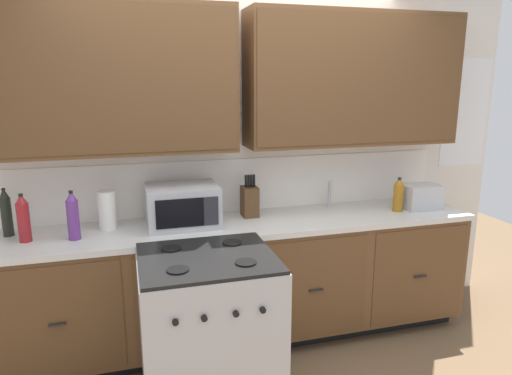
{
  "coord_description": "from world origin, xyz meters",
  "views": [
    {
      "loc": [
        -0.79,
        -2.72,
        1.89
      ],
      "look_at": [
        0.06,
        0.27,
        1.17
      ],
      "focal_mm": 32.5,
      "sensor_mm": 36.0,
      "label": 1
    }
  ],
  "objects_px": {
    "microwave": "(183,206)",
    "bottle_violet": "(73,216)",
    "stove_range": "(209,332)",
    "toaster": "(421,197)",
    "paper_towel_roll": "(107,210)",
    "bottle_dark": "(6,213)",
    "bottle_red": "(23,218)",
    "knife_block": "(250,201)",
    "bottle_amber": "(398,195)"
  },
  "relations": [
    {
      "from": "paper_towel_roll",
      "to": "bottle_amber",
      "type": "bearing_deg",
      "value": -4.09
    },
    {
      "from": "bottle_red",
      "to": "bottle_amber",
      "type": "relative_size",
      "value": 1.17
    },
    {
      "from": "bottle_violet",
      "to": "bottle_dark",
      "type": "bearing_deg",
      "value": 155.54
    },
    {
      "from": "stove_range",
      "to": "bottle_amber",
      "type": "relative_size",
      "value": 3.66
    },
    {
      "from": "toaster",
      "to": "bottle_dark",
      "type": "relative_size",
      "value": 0.89
    },
    {
      "from": "bottle_dark",
      "to": "knife_block",
      "type": "bearing_deg",
      "value": -0.06
    },
    {
      "from": "paper_towel_roll",
      "to": "bottle_dark",
      "type": "xyz_separation_m",
      "value": [
        -0.61,
        0.03,
        0.02
      ]
    },
    {
      "from": "toaster",
      "to": "bottle_amber",
      "type": "distance_m",
      "value": 0.21
    },
    {
      "from": "stove_range",
      "to": "microwave",
      "type": "xyz_separation_m",
      "value": [
        -0.05,
        0.67,
        0.59
      ]
    },
    {
      "from": "microwave",
      "to": "knife_block",
      "type": "bearing_deg",
      "value": 10.28
    },
    {
      "from": "paper_towel_roll",
      "to": "stove_range",
      "type": "bearing_deg",
      "value": -53.37
    },
    {
      "from": "microwave",
      "to": "bottle_dark",
      "type": "distance_m",
      "value": 1.11
    },
    {
      "from": "stove_range",
      "to": "bottle_violet",
      "type": "distance_m",
      "value": 1.11
    },
    {
      "from": "microwave",
      "to": "knife_block",
      "type": "distance_m",
      "value": 0.51
    },
    {
      "from": "bottle_amber",
      "to": "bottle_dark",
      "type": "relative_size",
      "value": 0.83
    },
    {
      "from": "microwave",
      "to": "bottle_amber",
      "type": "relative_size",
      "value": 1.85
    },
    {
      "from": "bottle_dark",
      "to": "bottle_violet",
      "type": "bearing_deg",
      "value": -24.46
    },
    {
      "from": "stove_range",
      "to": "knife_block",
      "type": "relative_size",
      "value": 3.06
    },
    {
      "from": "knife_block",
      "to": "bottle_violet",
      "type": "xyz_separation_m",
      "value": [
        -1.19,
        -0.19,
        0.04
      ]
    },
    {
      "from": "microwave",
      "to": "bottle_violet",
      "type": "height_order",
      "value": "bottle_violet"
    },
    {
      "from": "microwave",
      "to": "toaster",
      "type": "distance_m",
      "value": 1.82
    },
    {
      "from": "knife_block",
      "to": "bottle_violet",
      "type": "bearing_deg",
      "value": -171.09
    },
    {
      "from": "bottle_amber",
      "to": "bottle_dark",
      "type": "bearing_deg",
      "value": 176.15
    },
    {
      "from": "paper_towel_roll",
      "to": "bottle_amber",
      "type": "xyz_separation_m",
      "value": [
        2.11,
        -0.15,
        -0.0
      ]
    },
    {
      "from": "microwave",
      "to": "paper_towel_roll",
      "type": "bearing_deg",
      "value": 173.09
    },
    {
      "from": "microwave",
      "to": "bottle_violet",
      "type": "relative_size",
      "value": 1.54
    },
    {
      "from": "microwave",
      "to": "bottle_dark",
      "type": "bearing_deg",
      "value": 175.23
    },
    {
      "from": "microwave",
      "to": "paper_towel_roll",
      "type": "xyz_separation_m",
      "value": [
        -0.49,
        0.06,
        -0.01
      ]
    },
    {
      "from": "bottle_amber",
      "to": "knife_block",
      "type": "bearing_deg",
      "value": 170.78
    },
    {
      "from": "stove_range",
      "to": "bottle_violet",
      "type": "height_order",
      "value": "bottle_violet"
    },
    {
      "from": "bottle_red",
      "to": "knife_block",
      "type": "bearing_deg",
      "value": 5.68
    },
    {
      "from": "knife_block",
      "to": "paper_towel_roll",
      "type": "height_order",
      "value": "knife_block"
    },
    {
      "from": "toaster",
      "to": "bottle_red",
      "type": "height_order",
      "value": "bottle_red"
    },
    {
      "from": "bottle_dark",
      "to": "toaster",
      "type": "bearing_deg",
      "value": -3.5
    },
    {
      "from": "paper_towel_roll",
      "to": "bottle_dark",
      "type": "relative_size",
      "value": 0.83
    },
    {
      "from": "microwave",
      "to": "bottle_violet",
      "type": "xyz_separation_m",
      "value": [
        -0.69,
        -0.1,
        0.01
      ]
    },
    {
      "from": "bottle_amber",
      "to": "bottle_dark",
      "type": "xyz_separation_m",
      "value": [
        -2.72,
        0.18,
        0.03
      ]
    },
    {
      "from": "bottle_amber",
      "to": "paper_towel_roll",
      "type": "bearing_deg",
      "value": 175.91
    },
    {
      "from": "microwave",
      "to": "stove_range",
      "type": "bearing_deg",
      "value": -85.97
    },
    {
      "from": "bottle_dark",
      "to": "microwave",
      "type": "bearing_deg",
      "value": -4.77
    },
    {
      "from": "microwave",
      "to": "bottle_amber",
      "type": "distance_m",
      "value": 1.62
    },
    {
      "from": "paper_towel_roll",
      "to": "bottle_red",
      "type": "xyz_separation_m",
      "value": [
        -0.48,
        -0.12,
        0.02
      ]
    },
    {
      "from": "paper_towel_roll",
      "to": "bottle_red",
      "type": "bearing_deg",
      "value": -166.51
    },
    {
      "from": "microwave",
      "to": "toaster",
      "type": "height_order",
      "value": "microwave"
    },
    {
      "from": "knife_block",
      "to": "bottle_violet",
      "type": "height_order",
      "value": "bottle_violet"
    },
    {
      "from": "bottle_violet",
      "to": "bottle_amber",
      "type": "distance_m",
      "value": 2.31
    },
    {
      "from": "microwave",
      "to": "bottle_red",
      "type": "bearing_deg",
      "value": -176.69
    },
    {
      "from": "toaster",
      "to": "bottle_dark",
      "type": "distance_m",
      "value": 2.93
    },
    {
      "from": "stove_range",
      "to": "knife_block",
      "type": "height_order",
      "value": "knife_block"
    },
    {
      "from": "bottle_red",
      "to": "microwave",
      "type": "bearing_deg",
      "value": 3.31
    }
  ]
}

